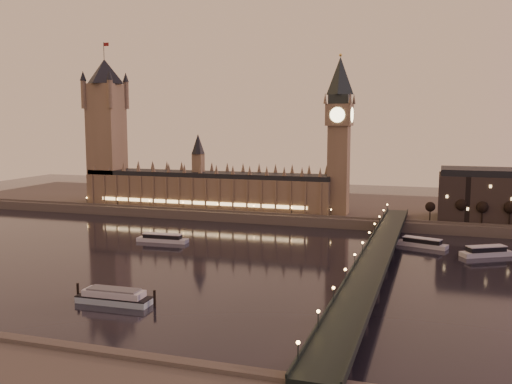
# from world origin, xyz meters

# --- Properties ---
(ground) EXTENTS (700.00, 700.00, 0.00)m
(ground) POSITION_xyz_m (0.00, 0.00, 0.00)
(ground) COLOR black
(ground) RESTS_ON ground
(far_embankment) EXTENTS (560.00, 130.00, 6.00)m
(far_embankment) POSITION_xyz_m (30.00, 165.00, 3.00)
(far_embankment) COLOR #423D35
(far_embankment) RESTS_ON ground
(palace_of_westminster) EXTENTS (180.00, 26.62, 52.00)m
(palace_of_westminster) POSITION_xyz_m (-40.12, 120.99, 21.71)
(palace_of_westminster) COLOR brown
(palace_of_westminster) RESTS_ON ground
(victoria_tower) EXTENTS (31.68, 31.68, 118.00)m
(victoria_tower) POSITION_xyz_m (-120.00, 121.00, 65.79)
(victoria_tower) COLOR brown
(victoria_tower) RESTS_ON ground
(big_ben) EXTENTS (17.68, 17.68, 104.00)m
(big_ben) POSITION_xyz_m (53.99, 120.99, 63.95)
(big_ben) COLOR brown
(big_ben) RESTS_ON ground
(westminster_bridge) EXTENTS (13.20, 260.00, 15.30)m
(westminster_bridge) POSITION_xyz_m (91.61, 0.00, 5.52)
(westminster_bridge) COLOR black
(westminster_bridge) RESTS_ON ground
(bare_tree_0) EXTENTS (6.45, 6.45, 13.12)m
(bare_tree_0) POSITION_xyz_m (113.70, 109.00, 15.80)
(bare_tree_0) COLOR black
(bare_tree_0) RESTS_ON ground
(bare_tree_1) EXTENTS (6.45, 6.45, 13.12)m
(bare_tree_1) POSITION_xyz_m (128.78, 109.00, 15.80)
(bare_tree_1) COLOR black
(bare_tree_1) RESTS_ON ground
(bare_tree_2) EXTENTS (6.45, 6.45, 13.12)m
(bare_tree_2) POSITION_xyz_m (143.86, 109.00, 15.80)
(bare_tree_2) COLOR black
(bare_tree_2) RESTS_ON ground
(cruise_boat_a) EXTENTS (29.63, 7.75, 4.70)m
(cruise_boat_a) POSITION_xyz_m (-28.85, 31.21, 2.07)
(cruise_boat_a) COLOR silver
(cruise_boat_a) RESTS_ON ground
(cruise_boat_b) EXTENTS (27.35, 14.11, 4.90)m
(cruise_boat_b) POSITION_xyz_m (109.80, 63.14, 2.16)
(cruise_boat_b) COLOR silver
(cruise_boat_b) RESTS_ON ground
(cruise_boat_c) EXTENTS (26.16, 19.26, 5.23)m
(cruise_boat_c) POSITION_xyz_m (140.99, 51.28, 2.30)
(cruise_boat_c) COLOR silver
(cruise_boat_c) RESTS_ON ground
(moored_barge) EXTENTS (33.09, 8.82, 6.07)m
(moored_barge) POSITION_xyz_m (3.90, -71.26, 2.56)
(moored_barge) COLOR #97B4C1
(moored_barge) RESTS_ON ground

